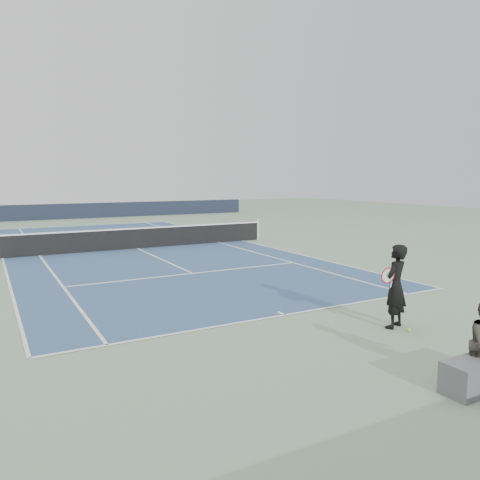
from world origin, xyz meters
TOP-DOWN VIEW (x-y plane):
  - ground at (0.00, 0.00)m, footprint 80.00×80.00m
  - court_surface at (0.00, 0.00)m, footprint 10.97×23.77m
  - tennis_net at (0.00, 0.00)m, footprint 12.90×0.10m
  - windscreen_far at (0.00, 17.88)m, footprint 30.00×0.25m
  - tennis_player at (1.56, -13.74)m, footprint 0.86×0.70m
  - tennis_ball at (1.63, -14.09)m, footprint 0.07×0.07m

SIDE VIEW (x-z plane):
  - ground at x=0.00m, z-range 0.00..0.00m
  - court_surface at x=0.00m, z-range 0.00..0.01m
  - tennis_ball at x=1.63m, z-range 0.00..0.07m
  - tennis_net at x=0.00m, z-range -0.03..1.04m
  - windscreen_far at x=0.00m, z-range 0.00..1.20m
  - tennis_player at x=1.56m, z-range 0.00..1.81m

